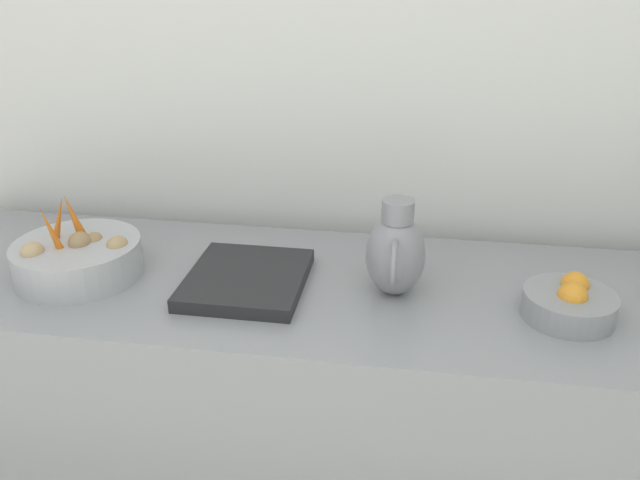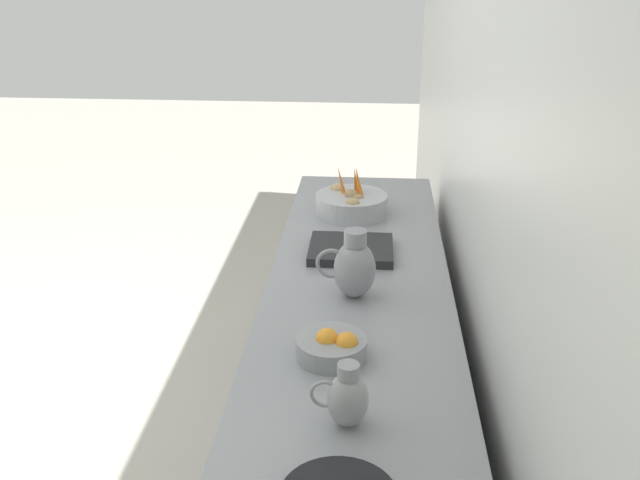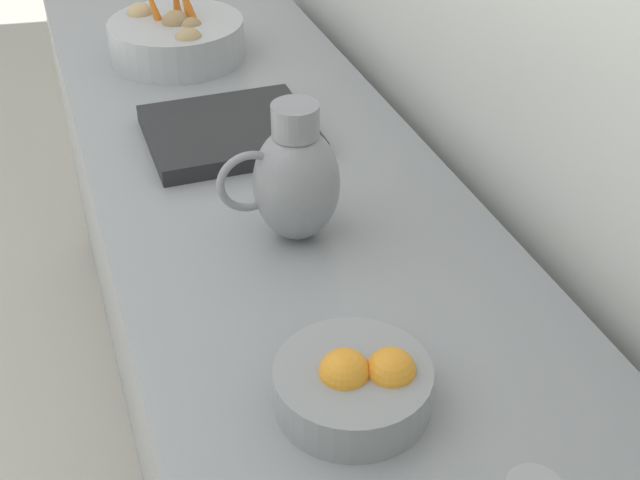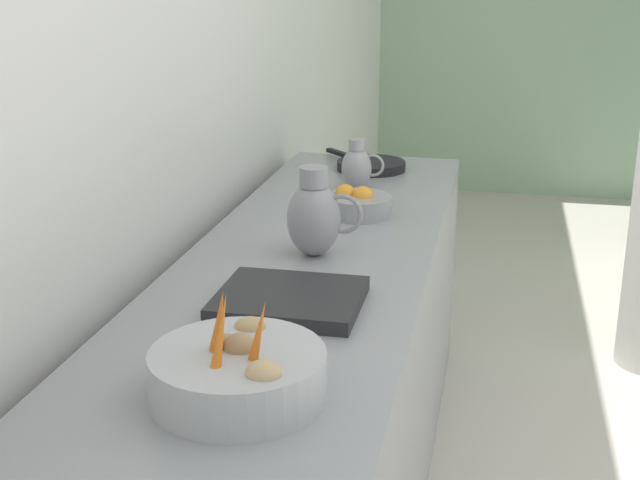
{
  "view_description": "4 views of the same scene",
  "coord_description": "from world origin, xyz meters",
  "px_view_note": "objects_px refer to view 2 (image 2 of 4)",
  "views": [
    {
      "loc": [
        -0.03,
        0.3,
        1.68
      ],
      "look_at": [
        -1.35,
        0.09,
        1.07
      ],
      "focal_mm": 35.81,
      "sensor_mm": 36.0,
      "label": 1
    },
    {
      "loc": [
        -1.54,
        2.56,
        2.04
      ],
      "look_at": [
        -1.35,
        0.08,
        1.02
      ],
      "focal_mm": 40.14,
      "sensor_mm": 36.0,
      "label": 2
    },
    {
      "loc": [
        -1.11,
        1.45,
        1.74
      ],
      "look_at": [
        -1.46,
        0.45,
        0.99
      ],
      "focal_mm": 48.15,
      "sensor_mm": 36.0,
      "label": 3
    },
    {
      "loc": [
        -0.99,
        -1.97,
        1.66
      ],
      "look_at": [
        -1.45,
        0.2,
        0.94
      ],
      "focal_mm": 48.3,
      "sensor_mm": 36.0,
      "label": 4
    }
  ],
  "objects_px": {
    "orange_bowl": "(332,347)",
    "metal_pitcher_tall": "(354,267)",
    "metal_pitcher_short": "(347,398)",
    "vegetable_colander": "(351,204)"
  },
  "relations": [
    {
      "from": "orange_bowl",
      "to": "metal_pitcher_tall",
      "type": "height_order",
      "value": "metal_pitcher_tall"
    },
    {
      "from": "orange_bowl",
      "to": "metal_pitcher_short",
      "type": "height_order",
      "value": "metal_pitcher_short"
    },
    {
      "from": "vegetable_colander",
      "to": "metal_pitcher_short",
      "type": "xyz_separation_m",
      "value": [
        -0.05,
        1.59,
        0.03
      ]
    },
    {
      "from": "vegetable_colander",
      "to": "metal_pitcher_tall",
      "type": "xyz_separation_m",
      "value": [
        -0.04,
        0.84,
        0.06
      ]
    },
    {
      "from": "orange_bowl",
      "to": "metal_pitcher_short",
      "type": "relative_size",
      "value": 1.19
    },
    {
      "from": "metal_pitcher_short",
      "to": "metal_pitcher_tall",
      "type": "bearing_deg",
      "value": -89.41
    },
    {
      "from": "vegetable_colander",
      "to": "metal_pitcher_tall",
      "type": "relative_size",
      "value": 1.32
    },
    {
      "from": "metal_pitcher_tall",
      "to": "vegetable_colander",
      "type": "bearing_deg",
      "value": -87.4
    },
    {
      "from": "orange_bowl",
      "to": "metal_pitcher_tall",
      "type": "bearing_deg",
      "value": -96.89
    },
    {
      "from": "orange_bowl",
      "to": "metal_pitcher_short",
      "type": "distance_m",
      "value": 0.33
    }
  ]
}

